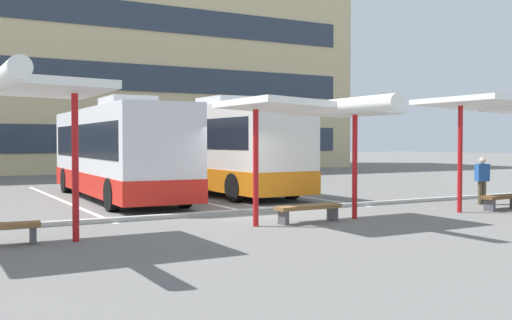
# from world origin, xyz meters

# --- Properties ---
(ground_plane) EXTENTS (160.00, 160.00, 0.00)m
(ground_plane) POSITION_xyz_m (0.00, 0.00, 0.00)
(ground_plane) COLOR slate
(terminal_building) EXTENTS (44.20, 12.70, 23.27)m
(terminal_building) POSITION_xyz_m (0.03, 30.37, 10.26)
(terminal_building) COLOR #D1BC8C
(terminal_building) RESTS_ON ground
(coach_bus_0) EXTENTS (2.83, 10.82, 3.60)m
(coach_bus_0) POSITION_xyz_m (-2.23, 6.31, 1.67)
(coach_bus_0) COLOR silver
(coach_bus_0) RESTS_ON ground
(coach_bus_1) EXTENTS (2.90, 12.30, 3.82)m
(coach_bus_1) POSITION_xyz_m (2.02, 7.80, 1.78)
(coach_bus_1) COLOR silver
(coach_bus_1) RESTS_ON ground
(lane_stripe_0) EXTENTS (0.16, 14.00, 0.01)m
(lane_stripe_0) POSITION_xyz_m (-4.12, 6.86, 0.00)
(lane_stripe_0) COLOR white
(lane_stripe_0) RESTS_ON ground
(lane_stripe_1) EXTENTS (0.16, 14.00, 0.01)m
(lane_stripe_1) POSITION_xyz_m (0.00, 6.86, 0.00)
(lane_stripe_1) COLOR white
(lane_stripe_1) RESTS_ON ground
(lane_stripe_2) EXTENTS (0.16, 14.00, 0.01)m
(lane_stripe_2) POSITION_xyz_m (4.12, 6.86, 0.00)
(lane_stripe_2) COLOR white
(lane_stripe_2) RESTS_ON ground
(waiting_shelter_1) EXTENTS (4.06, 4.79, 3.12)m
(waiting_shelter_1) POSITION_xyz_m (0.27, -2.51, 2.88)
(waiting_shelter_1) COLOR red
(waiting_shelter_1) RESTS_ON ground
(bench_1) EXTENTS (1.88, 0.50, 0.45)m
(bench_1) POSITION_xyz_m (0.27, -2.29, 0.34)
(bench_1) COLOR brown
(bench_1) RESTS_ON ground
(waiting_shelter_2) EXTENTS (4.32, 5.24, 3.38)m
(waiting_shelter_2) POSITION_xyz_m (7.05, -2.89, 3.14)
(waiting_shelter_2) COLOR red
(waiting_shelter_2) RESTS_ON ground
(bench_2) EXTENTS (1.58, 0.51, 0.45)m
(bench_2) POSITION_xyz_m (7.05, -2.79, 0.33)
(bench_2) COLOR brown
(bench_2) RESTS_ON ground
(platform_kerb) EXTENTS (44.00, 0.24, 0.12)m
(platform_kerb) POSITION_xyz_m (0.00, 0.22, 0.06)
(platform_kerb) COLOR #ADADA8
(platform_kerb) RESTS_ON ground
(waiting_passenger_0) EXTENTS (0.48, 0.30, 1.55)m
(waiting_passenger_0) POSITION_xyz_m (7.81, -1.35, 0.88)
(waiting_passenger_0) COLOR brown
(waiting_passenger_0) RESTS_ON ground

